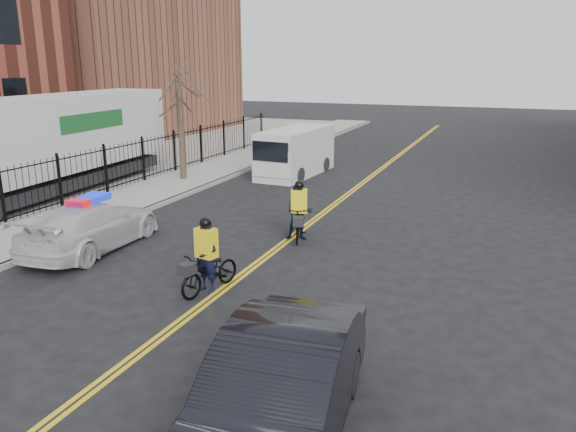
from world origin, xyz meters
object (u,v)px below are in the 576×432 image
(cyclist_near, at_px, (207,266))
(cyclist_far, at_px, (299,217))
(dark_sedan, at_px, (277,395))
(cargo_van, at_px, (294,153))
(semi_trailer, at_px, (52,140))
(police_cruiser, at_px, (91,226))

(cyclist_near, xyz_separation_m, cyclist_far, (0.59, 4.51, 0.09))
(dark_sedan, bearing_deg, cyclist_far, 102.46)
(cargo_van, xyz_separation_m, semi_trailer, (-7.49, -7.40, 1.17))
(police_cruiser, distance_m, cargo_van, 12.48)
(police_cruiser, height_order, cyclist_far, cyclist_far)
(dark_sedan, bearing_deg, police_cruiser, 137.78)
(dark_sedan, relative_size, cargo_van, 0.94)
(police_cruiser, distance_m, semi_trailer, 8.01)
(dark_sedan, xyz_separation_m, cyclist_near, (-3.71, 4.51, -0.20))
(cargo_van, bearing_deg, cyclist_far, -63.95)
(cyclist_near, bearing_deg, police_cruiser, 176.14)
(semi_trailer, xyz_separation_m, cyclist_far, (11.29, -1.94, -1.52))
(semi_trailer, bearing_deg, cargo_van, 41.48)
(police_cruiser, height_order, dark_sedan, dark_sedan)
(semi_trailer, height_order, cyclist_far, semi_trailer)
(dark_sedan, height_order, cyclist_far, cyclist_far)
(cyclist_near, bearing_deg, cyclist_far, 96.12)
(police_cruiser, xyz_separation_m, cargo_van, (1.41, 12.40, 0.36))
(dark_sedan, distance_m, cyclist_near, 5.85)
(cyclist_near, height_order, cyclist_far, cyclist_far)
(cargo_van, xyz_separation_m, cyclist_near, (3.21, -13.85, -0.44))
(semi_trailer, distance_m, cyclist_near, 12.59)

